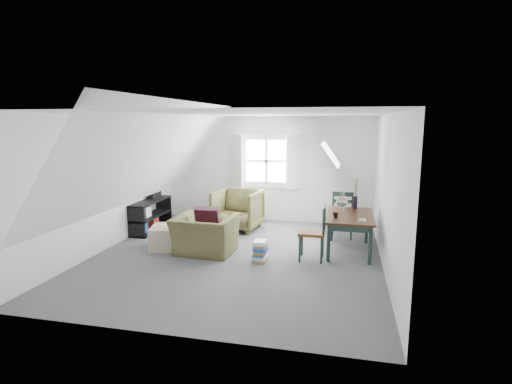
% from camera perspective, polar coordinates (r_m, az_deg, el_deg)
% --- Properties ---
extents(floor, '(5.50, 5.50, 0.00)m').
position_cam_1_polar(floor, '(7.22, -2.78, -9.15)').
color(floor, '#4C4C51').
rests_on(floor, ground).
extents(ceiling, '(5.50, 5.50, 0.00)m').
position_cam_1_polar(ceiling, '(6.82, -2.96, 11.11)').
color(ceiling, white).
rests_on(ceiling, wall_back).
extents(wall_back, '(5.00, 0.00, 5.00)m').
position_cam_1_polar(wall_back, '(9.56, 1.56, 3.28)').
color(wall_back, silver).
rests_on(wall_back, ground).
extents(wall_front, '(5.00, 0.00, 5.00)m').
position_cam_1_polar(wall_front, '(4.38, -12.59, -5.00)').
color(wall_front, silver).
rests_on(wall_front, ground).
extents(wall_left, '(0.00, 5.50, 5.50)m').
position_cam_1_polar(wall_left, '(7.95, -20.51, 1.28)').
color(wall_left, silver).
rests_on(wall_left, ground).
extents(wall_right, '(0.00, 5.50, 5.50)m').
position_cam_1_polar(wall_right, '(6.69, 18.22, -0.11)').
color(wall_right, silver).
rests_on(wall_right, ground).
extents(slope_left, '(3.19, 5.50, 4.48)m').
position_cam_1_polar(slope_left, '(7.41, -14.57, 5.10)').
color(slope_left, white).
rests_on(slope_left, wall_left).
extents(slope_right, '(3.19, 5.50, 4.48)m').
position_cam_1_polar(slope_right, '(6.60, 10.21, 4.70)').
color(slope_right, white).
rests_on(slope_right, wall_right).
extents(dormer_window, '(1.71, 0.35, 1.30)m').
position_cam_1_polar(dormer_window, '(9.47, 1.48, 4.43)').
color(dormer_window, white).
rests_on(dormer_window, wall_back).
extents(skylight, '(0.35, 0.75, 0.47)m').
position_cam_1_polar(skylight, '(7.90, 10.65, 5.31)').
color(skylight, white).
rests_on(skylight, slope_right).
extents(armchair_near, '(1.10, 0.97, 0.69)m').
position_cam_1_polar(armchair_near, '(7.44, -7.26, -8.62)').
color(armchair_near, '#4D4C28').
rests_on(armchair_near, floor).
extents(armchair_far, '(1.06, 1.08, 0.89)m').
position_cam_1_polar(armchair_far, '(8.98, -2.59, -5.29)').
color(armchair_far, '#4D4C28').
rests_on(armchair_far, floor).
extents(throw_pillow, '(0.45, 0.28, 0.45)m').
position_cam_1_polar(throw_pillow, '(7.41, -6.97, -3.82)').
color(throw_pillow, '#330E1B').
rests_on(throw_pillow, armchair_near).
extents(ottoman, '(0.78, 0.78, 0.43)m').
position_cam_1_polar(ottoman, '(7.77, -12.31, -6.32)').
color(ottoman, tan).
rests_on(ottoman, floor).
extents(dining_table, '(0.84, 1.39, 0.70)m').
position_cam_1_polar(dining_table, '(7.49, 13.24, -3.87)').
color(dining_table, black).
rests_on(dining_table, floor).
extents(demijohn, '(0.23, 0.23, 0.32)m').
position_cam_1_polar(demijohn, '(7.88, 12.20, -1.49)').
color(demijohn, silver).
rests_on(demijohn, dining_table).
extents(vase_twigs, '(0.08, 0.09, 0.61)m').
position_cam_1_polar(vase_twigs, '(7.98, 14.00, -1.37)').
color(vase_twigs, black).
rests_on(vase_twigs, dining_table).
extents(cup, '(0.11, 0.11, 0.09)m').
position_cam_1_polar(cup, '(7.18, 11.28, -3.64)').
color(cup, black).
rests_on(cup, dining_table).
extents(paper_box, '(0.14, 0.11, 0.04)m').
position_cam_1_polar(paper_box, '(7.03, 14.93, -3.91)').
color(paper_box, white).
rests_on(paper_box, dining_table).
extents(dining_chair_far, '(0.47, 0.47, 1.00)m').
position_cam_1_polar(dining_chair_far, '(8.37, 12.24, -2.98)').
color(dining_chair_far, '#5D3213').
rests_on(dining_chair_far, floor).
extents(dining_chair_near, '(0.45, 0.45, 0.96)m').
position_cam_1_polar(dining_chair_near, '(6.97, 8.29, -5.64)').
color(dining_chair_near, '#5D3213').
rests_on(dining_chair_near, floor).
extents(media_shelf, '(0.44, 1.31, 0.67)m').
position_cam_1_polar(media_shelf, '(9.08, -15.06, -3.48)').
color(media_shelf, black).
rests_on(media_shelf, floor).
extents(electronics_box, '(0.26, 0.31, 0.21)m').
position_cam_1_polar(electronics_box, '(9.25, -14.35, -0.30)').
color(electronics_box, black).
rests_on(electronics_box, media_shelf).
extents(magazine_stack, '(0.27, 0.32, 0.36)m').
position_cam_1_polar(magazine_stack, '(6.92, 0.59, -8.43)').
color(magazine_stack, '#B29933').
rests_on(magazine_stack, floor).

